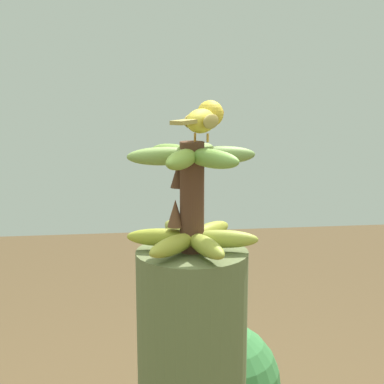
{
  "coord_description": "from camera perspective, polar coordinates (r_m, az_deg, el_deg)",
  "views": [
    {
      "loc": [
        1.18,
        -0.14,
        1.4
      ],
      "look_at": [
        0.0,
        0.0,
        1.16
      ],
      "focal_mm": 52.91,
      "sensor_mm": 36.0,
      "label": 1
    }
  ],
  "objects": [
    {
      "name": "perched_bird",
      "position": [
        1.21,
        1.28,
        7.47
      ],
      "size": [
        0.18,
        0.13,
        0.09
      ],
      "color": "#C68933",
      "rests_on": "banana_bunch"
    },
    {
      "name": "tropical_shrub",
      "position": [
        2.25,
        2.77,
        -18.58
      ],
      "size": [
        0.46,
        0.46,
        0.51
      ],
      "color": "brown",
      "rests_on": "ground"
    },
    {
      "name": "banana_bunch",
      "position": [
        1.22,
        -0.06,
        -0.54
      ],
      "size": [
        0.29,
        0.29,
        0.24
      ],
      "color": "#4C2D1E",
      "rests_on": "banana_tree"
    }
  ]
}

